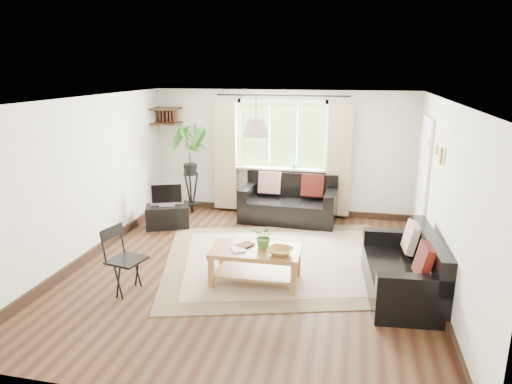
% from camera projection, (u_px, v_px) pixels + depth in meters
% --- Properties ---
extents(floor, '(5.50, 5.50, 0.00)m').
position_uv_depth(floor, '(250.00, 270.00, 6.53)').
color(floor, black).
rests_on(floor, ground).
extents(ceiling, '(5.50, 5.50, 0.00)m').
position_uv_depth(ceiling, '(249.00, 99.00, 5.90)').
color(ceiling, white).
rests_on(ceiling, floor).
extents(wall_back, '(5.00, 0.02, 2.40)m').
position_uv_depth(wall_back, '(282.00, 153.00, 8.80)').
color(wall_back, beige).
rests_on(wall_back, floor).
extents(wall_front, '(5.00, 0.02, 2.40)m').
position_uv_depth(wall_front, '(171.00, 276.00, 3.62)').
color(wall_front, beige).
rests_on(wall_front, floor).
extents(wall_left, '(0.02, 5.50, 2.40)m').
position_uv_depth(wall_left, '(85.00, 180.00, 6.73)').
color(wall_left, beige).
rests_on(wall_left, floor).
extents(wall_right, '(0.02, 5.50, 2.40)m').
position_uv_depth(wall_right, '(444.00, 200.00, 5.70)').
color(wall_right, beige).
rests_on(wall_right, floor).
extents(rug, '(4.19, 3.84, 0.02)m').
position_uv_depth(rug, '(284.00, 260.00, 6.82)').
color(rug, beige).
rests_on(rug, floor).
extents(window, '(2.50, 0.16, 2.16)m').
position_uv_depth(window, '(282.00, 135.00, 8.67)').
color(window, white).
rests_on(window, wall_back).
extents(door, '(0.06, 0.96, 2.06)m').
position_uv_depth(door, '(422.00, 183.00, 7.36)').
color(door, silver).
rests_on(door, wall_right).
extents(corner_shelf, '(0.50, 0.50, 0.34)m').
position_uv_depth(corner_shelf, '(166.00, 116.00, 8.85)').
color(corner_shelf, black).
rests_on(corner_shelf, wall_back).
extents(pendant_lamp, '(0.36, 0.36, 0.54)m').
position_uv_depth(pendant_lamp, '(256.00, 123.00, 6.36)').
color(pendant_lamp, beige).
rests_on(pendant_lamp, ceiling).
extents(wall_sconce, '(0.12, 0.12, 0.28)m').
position_uv_depth(wall_sconce, '(439.00, 153.00, 5.85)').
color(wall_sconce, beige).
rests_on(wall_sconce, wall_right).
extents(sofa_back, '(1.80, 0.97, 0.83)m').
position_uv_depth(sofa_back, '(289.00, 200.00, 8.50)').
color(sofa_back, black).
rests_on(sofa_back, floor).
extents(sofa_right, '(1.70, 0.95, 0.77)m').
position_uv_depth(sofa_right, '(402.00, 266.00, 5.74)').
color(sofa_right, black).
rests_on(sofa_right, floor).
extents(coffee_table, '(1.19, 0.67, 0.48)m').
position_uv_depth(coffee_table, '(256.00, 266.00, 6.09)').
color(coffee_table, brown).
rests_on(coffee_table, floor).
extents(table_plant, '(0.36, 0.33, 0.33)m').
position_uv_depth(table_plant, '(264.00, 237.00, 6.01)').
color(table_plant, '#3A6729').
rests_on(table_plant, coffee_table).
extents(bowl, '(0.40, 0.40, 0.08)m').
position_uv_depth(bowl, '(280.00, 251.00, 5.85)').
color(bowl, olive).
rests_on(bowl, coffee_table).
extents(book_a, '(0.26, 0.29, 0.02)m').
position_uv_depth(book_a, '(232.00, 250.00, 5.97)').
color(book_a, white).
rests_on(book_a, coffee_table).
extents(book_b, '(0.27, 0.29, 0.02)m').
position_uv_depth(book_b, '(240.00, 243.00, 6.18)').
color(book_b, '#4E2B1F').
rests_on(book_b, coffee_table).
extents(tv_stand, '(0.86, 0.67, 0.41)m').
position_uv_depth(tv_stand, '(168.00, 216.00, 8.23)').
color(tv_stand, black).
rests_on(tv_stand, floor).
extents(tv, '(0.61, 0.39, 0.45)m').
position_uv_depth(tv, '(167.00, 194.00, 8.11)').
color(tv, '#A5A5AA').
rests_on(tv, tv_stand).
extents(palm_stand, '(0.79, 0.79, 1.75)m').
position_uv_depth(palm_stand, '(190.00, 170.00, 8.87)').
color(palm_stand, black).
rests_on(palm_stand, floor).
extents(folding_chair, '(0.53, 0.53, 0.86)m').
position_uv_depth(folding_chair, '(127.00, 261.00, 5.77)').
color(folding_chair, black).
rests_on(folding_chair, floor).
extents(sill_plant, '(0.14, 0.10, 0.27)m').
position_uv_depth(sill_plant, '(294.00, 162.00, 8.67)').
color(sill_plant, '#2D6023').
rests_on(sill_plant, window).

